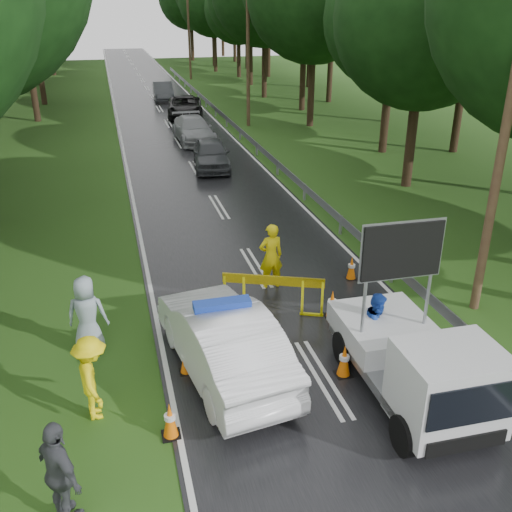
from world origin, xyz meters
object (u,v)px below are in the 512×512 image
object	(u,v)px
officer	(271,256)
queue_car_first	(211,154)
police_sedan	(223,340)
queue_car_third	(185,107)
work_truck	(418,363)
civilian	(377,326)
barrier	(273,285)
queue_car_second	(193,130)
queue_car_fourth	(163,91)

from	to	relation	value
officer	queue_car_first	bearing A→B (deg)	-97.22
police_sedan	queue_car_first	world-z (taller)	police_sedan
queue_car_third	work_truck	bearing A→B (deg)	-82.31
police_sedan	civilian	size ratio (longest dim) A/B	3.14
police_sedan	queue_car_third	bearing A→B (deg)	-105.34
barrier	queue_car_second	xyz separation A→B (m)	(1.13, 21.05, -0.12)
work_truck	queue_car_second	xyz separation A→B (m)	(-0.69, 25.39, -0.25)
work_truck	civilian	bearing A→B (deg)	92.44
queue_car_first	queue_car_third	bearing A→B (deg)	93.66
civilian	queue_car_first	world-z (taller)	civilian
barrier	queue_car_first	size ratio (longest dim) A/B	0.59
barrier	officer	bearing A→B (deg)	98.89
barrier	queue_car_second	distance (m)	21.08
police_sedan	work_truck	distance (m)	4.19
officer	queue_car_second	size ratio (longest dim) A/B	0.40
queue_car_third	queue_car_fourth	world-z (taller)	queue_car_fourth
queue_car_second	queue_car_third	xyz separation A→B (m)	(0.65, 8.08, 0.01)
barrier	queue_car_fourth	world-z (taller)	queue_car_fourth
barrier	civilian	xyz separation A→B (m)	(1.77, -2.59, -0.01)
queue_car_first	queue_car_second	world-z (taller)	queue_car_first
work_truck	barrier	world-z (taller)	work_truck
civilian	queue_car_first	size ratio (longest dim) A/B	0.39
police_sedan	queue_car_second	world-z (taller)	police_sedan
police_sedan	queue_car_fourth	distance (m)	39.69
queue_car_first	queue_car_fourth	bearing A→B (deg)	96.49
queue_car_third	civilian	bearing A→B (deg)	-82.40
barrier	queue_car_second	bearing A→B (deg)	109.59
queue_car_first	queue_car_fourth	xyz separation A→B (m)	(-0.00, 22.44, 0.01)
barrier	officer	world-z (taller)	officer
work_truck	queue_car_first	xyz separation A→B (m)	(-0.75, 19.23, -0.25)
officer	queue_car_fourth	xyz separation A→B (m)	(0.69, 35.80, -0.25)
work_truck	queue_car_third	xyz separation A→B (m)	(-0.05, 33.48, -0.25)
police_sedan	queue_car_third	world-z (taller)	police_sedan
queue_car_first	civilian	bearing A→B (deg)	-81.24
queue_car_fourth	barrier	bearing A→B (deg)	-89.30
officer	queue_car_first	world-z (taller)	officer
civilian	barrier	bearing A→B (deg)	79.97
work_truck	civilian	distance (m)	1.77
civilian	queue_car_third	world-z (taller)	civilian
police_sedan	queue_car_fourth	size ratio (longest dim) A/B	1.17
civilian	queue_car_first	distance (m)	17.48
queue_car_third	barrier	bearing A→B (deg)	-85.88
queue_car_second	queue_car_fourth	size ratio (longest dim) A/B	1.11
queue_car_second	civilian	bearing A→B (deg)	-90.64
queue_car_first	queue_car_third	xyz separation A→B (m)	(0.70, 14.25, 0.00)
barrier	work_truck	bearing A→B (deg)	-44.61
officer	queue_car_first	size ratio (longest dim) A/B	0.46
officer	queue_car_third	world-z (taller)	officer
civilian	queue_car_third	size ratio (longest dim) A/B	0.32
queue_car_fourth	officer	bearing A→B (deg)	-88.78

